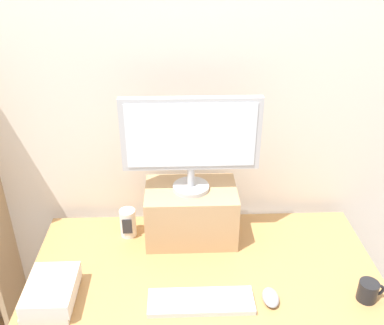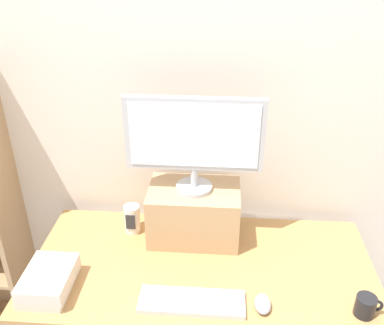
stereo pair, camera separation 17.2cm
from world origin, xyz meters
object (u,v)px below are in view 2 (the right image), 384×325
object	(u,v)px
computer_mouse	(263,304)
coffee_mug	(366,306)
computer_monitor	(194,138)
book_stack	(49,280)
desk	(202,278)
keyboard	(192,302)
riser_box	(194,212)
desk_speaker	(132,219)

from	to	relation	value
computer_mouse	coffee_mug	xyz separation A→B (m)	(0.38, -0.00, 0.02)
computer_monitor	book_stack	size ratio (longest dim) A/B	2.32
computer_monitor	desk	bearing A→B (deg)	-76.54
desk	keyboard	world-z (taller)	keyboard
riser_box	coffee_mug	distance (m)	0.81
coffee_mug	desk_speaker	size ratio (longest dim) A/B	0.75
computer_mouse	book_stack	distance (m)	0.85
desk	coffee_mug	world-z (taller)	coffee_mug
riser_box	keyboard	bearing A→B (deg)	-86.97
riser_box	book_stack	size ratio (longest dim) A/B	1.62
keyboard	desk_speaker	xyz separation A→B (m)	(-0.32, 0.44, 0.06)
riser_box	coffee_mug	world-z (taller)	riser_box
riser_box	keyboard	world-z (taller)	riser_box
book_stack	riser_box	bearing A→B (deg)	35.77
desk	riser_box	world-z (taller)	riser_box
computer_mouse	book_stack	size ratio (longest dim) A/B	0.41
desk	book_stack	bearing A→B (deg)	-162.41
computer_monitor	keyboard	bearing A→B (deg)	-86.95
desk	riser_box	size ratio (longest dim) A/B	3.58
computer_mouse	keyboard	bearing A→B (deg)	-179.04
book_stack	coffee_mug	size ratio (longest dim) A/B	2.45
desk	computer_monitor	xyz separation A→B (m)	(-0.05, 0.21, 0.58)
computer_monitor	desk_speaker	distance (m)	0.53
computer_monitor	computer_mouse	world-z (taller)	computer_monitor
desk	keyboard	size ratio (longest dim) A/B	3.61
desk	book_stack	distance (m)	0.65
desk	computer_monitor	bearing A→B (deg)	103.46
computer_monitor	coffee_mug	xyz separation A→B (m)	(0.68, -0.43, -0.46)
riser_box	desk	bearing A→B (deg)	-76.63
desk_speaker	desk	bearing A→B (deg)	-32.06
computer_mouse	desk_speaker	xyz separation A→B (m)	(-0.59, 0.44, 0.05)
desk	book_stack	world-z (taller)	book_stack
computer_monitor	book_stack	distance (m)	0.82
computer_mouse	coffee_mug	size ratio (longest dim) A/B	1.00
computer_mouse	coffee_mug	distance (m)	0.38
riser_box	computer_monitor	xyz separation A→B (m)	(0.00, -0.00, 0.38)
riser_box	desk_speaker	distance (m)	0.30
desk	computer_mouse	distance (m)	0.35
book_stack	desk_speaker	xyz separation A→B (m)	(0.26, 0.41, 0.02)
riser_box	coffee_mug	bearing A→B (deg)	-32.74
keyboard	book_stack	distance (m)	0.58
desk	desk_speaker	distance (m)	0.43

